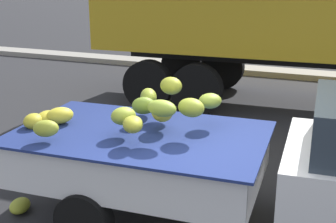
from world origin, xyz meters
name	(u,v)px	position (x,y,z in m)	size (l,w,h in m)	color
curb_strip	(302,74)	(0.00, 8.71, 0.08)	(80.00, 0.80, 0.16)	gray
pickup_truck	(321,171)	(1.07, 0.17, 0.89)	(5.25, 2.08, 1.70)	white
fallen_banana_bunch_near_tailgate	(20,206)	(-2.41, -0.45, 0.08)	(0.34, 0.24, 0.16)	#A1AA2F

